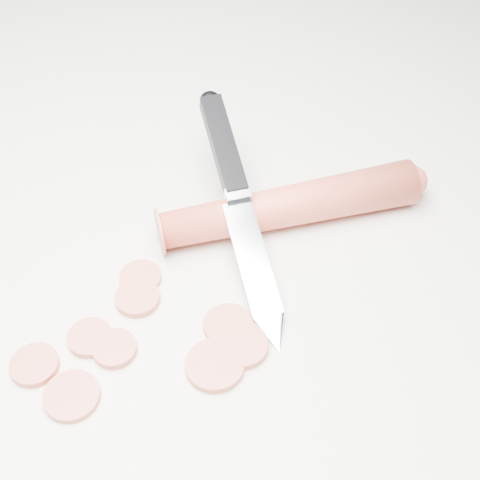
% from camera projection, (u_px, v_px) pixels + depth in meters
% --- Properties ---
extents(ground, '(2.40, 2.40, 0.00)m').
position_uv_depth(ground, '(183.00, 288.00, 0.51)').
color(ground, silver).
rests_on(ground, ground).
extents(carrot, '(0.18, 0.17, 0.03)m').
position_uv_depth(carrot, '(289.00, 206.00, 0.54)').
color(carrot, '#C73F2B').
rests_on(carrot, ground).
extents(carrot_slice_0, '(0.03, 0.03, 0.01)m').
position_uv_depth(carrot_slice_0, '(35.00, 365.00, 0.46)').
color(carrot_slice_0, '#C25A45').
rests_on(carrot_slice_0, ground).
extents(carrot_slice_1, '(0.03, 0.03, 0.01)m').
position_uv_depth(carrot_slice_1, '(138.00, 298.00, 0.50)').
color(carrot_slice_1, '#C25A45').
rests_on(carrot_slice_1, ground).
extents(carrot_slice_2, '(0.04, 0.04, 0.01)m').
position_uv_depth(carrot_slice_2, '(215.00, 365.00, 0.46)').
color(carrot_slice_2, '#C25A45').
rests_on(carrot_slice_2, ground).
extents(carrot_slice_3, '(0.04, 0.04, 0.01)m').
position_uv_depth(carrot_slice_3, '(72.00, 396.00, 0.45)').
color(carrot_slice_3, '#C25A45').
rests_on(carrot_slice_3, ground).
extents(carrot_slice_4, '(0.04, 0.04, 0.01)m').
position_uv_depth(carrot_slice_4, '(228.00, 325.00, 0.48)').
color(carrot_slice_4, '#C25A45').
rests_on(carrot_slice_4, ground).
extents(carrot_slice_5, '(0.03, 0.03, 0.01)m').
position_uv_depth(carrot_slice_5, '(140.00, 277.00, 0.51)').
color(carrot_slice_5, '#C25A45').
rests_on(carrot_slice_5, ground).
extents(carrot_slice_6, '(0.03, 0.03, 0.01)m').
position_uv_depth(carrot_slice_6, '(90.00, 338.00, 0.48)').
color(carrot_slice_6, '#C25A45').
rests_on(carrot_slice_6, ground).
extents(carrot_slice_7, '(0.04, 0.04, 0.01)m').
position_uv_depth(carrot_slice_7, '(242.00, 345.00, 0.47)').
color(carrot_slice_7, '#C25A45').
rests_on(carrot_slice_7, ground).
extents(carrot_slice_8, '(0.03, 0.03, 0.01)m').
position_uv_depth(carrot_slice_8, '(115.00, 349.00, 0.47)').
color(carrot_slice_8, '#C25A45').
rests_on(carrot_slice_8, ground).
extents(kitchen_knife, '(0.16, 0.18, 0.08)m').
position_uv_depth(kitchen_knife, '(242.00, 208.00, 0.51)').
color(kitchen_knife, silver).
rests_on(kitchen_knife, ground).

